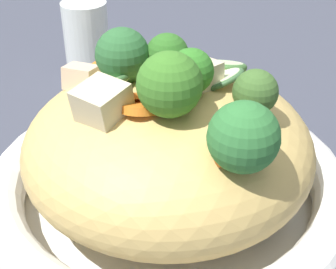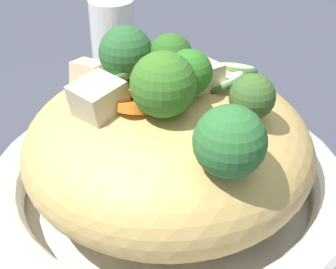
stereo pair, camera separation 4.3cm
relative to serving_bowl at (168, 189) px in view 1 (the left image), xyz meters
name	(u,v)px [view 1 (the left image)]	position (x,y,z in m)	size (l,w,h in m)	color
ground_plane	(168,211)	(0.00, 0.00, -0.03)	(3.00, 3.00, 0.00)	#383A47
serving_bowl	(168,189)	(0.00, 0.00, 0.00)	(0.33, 0.33, 0.05)	white
noodle_heap	(168,145)	(0.00, 0.00, 0.05)	(0.25, 0.25, 0.12)	tan
broccoli_florets	(186,88)	(-0.01, 0.03, 0.12)	(0.16, 0.17, 0.08)	#9DC07B
carrot_coins	(167,113)	(0.00, 0.03, 0.10)	(0.15, 0.17, 0.03)	orange
zucchini_slices	(173,76)	(-0.01, -0.03, 0.10)	(0.16, 0.13, 0.04)	beige
chicken_chunks	(147,100)	(0.02, 0.02, 0.10)	(0.16, 0.15, 0.04)	#C7B290
drinking_glass	(87,41)	(0.11, -0.30, 0.03)	(0.06, 0.06, 0.11)	silver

